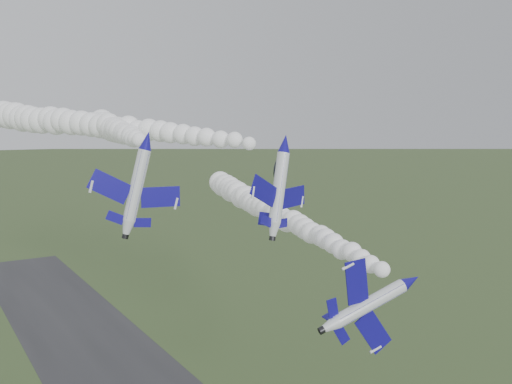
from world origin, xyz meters
The scene contains 6 objects.
jet_lead centered at (12.22, -0.64, 29.78)m, with size 4.86×11.93×9.25m.
smoke_trail_jet_lead centered at (19.46, 34.93, 31.27)m, with size 4.64×66.64×4.64m, color white, non-canonical shape.
jet_pair_left centered at (-7.18, 20.32, 43.56)m, with size 10.06×12.19×3.65m.
smoke_trail_jet_pair_left centered at (-1.43, 49.27, 44.46)m, with size 4.82×53.02×4.82m, color white, non-canonical shape.
jet_pair_right centered at (10.47, 19.04, 42.93)m, with size 11.02×13.01×3.84m.
smoke_trail_jet_pair_right centered at (-2.34, 57.18, 45.08)m, with size 5.62×74.21×5.62m, color white, non-canonical shape.
Camera 1 is at (-30.07, -39.52, 45.46)m, focal length 40.00 mm.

